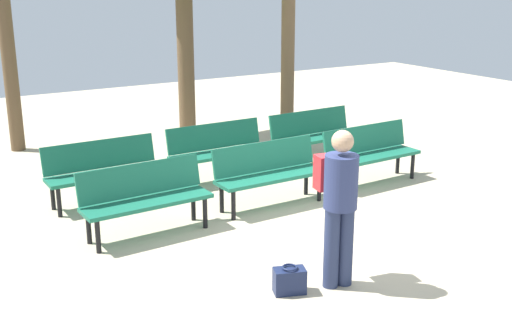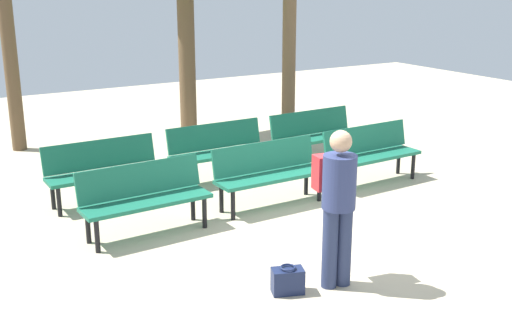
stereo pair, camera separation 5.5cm
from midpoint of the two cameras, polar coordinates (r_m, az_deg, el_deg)
name	(u,v)px [view 1 (the left image)]	position (r m, az deg, el deg)	size (l,w,h in m)	color
ground_plane	(342,244)	(7.79, 7.46, -7.39)	(24.00, 24.00, 0.00)	#BCAD8E
bench_r0_c0	(145,195)	(7.96, -10.06, -3.09)	(1.61, 0.53, 0.87)	#19664C
bench_r0_c1	(269,170)	(8.82, 0.97, -0.92)	(1.60, 0.49, 0.87)	#19664C
bench_r0_c2	(370,151)	(9.95, 9.95, 0.83)	(1.61, 0.53, 0.87)	#19664C
bench_r1_c0	(103,168)	(9.17, -13.62, -0.70)	(1.60, 0.49, 0.87)	#19664C
bench_r1_c1	(218,148)	(9.95, -3.56, 1.06)	(1.60, 0.49, 0.87)	#19664C
bench_r1_c2	(313,133)	(10.92, 4.98, 2.39)	(1.61, 0.53, 0.87)	#19664C
tree_1	(9,61)	(12.25, -21.24, 8.25)	(0.25, 0.25, 3.27)	brown
tree_2	(288,65)	(12.54, 2.71, 8.43)	(0.26, 0.26, 2.82)	brown
visitor_with_backpack	(339,199)	(6.48, 7.13, -3.43)	(0.40, 0.57, 1.65)	navy
handbag	(290,280)	(6.57, 2.76, -10.65)	(0.36, 0.28, 0.29)	#192347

